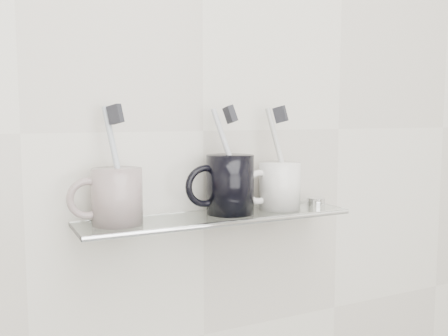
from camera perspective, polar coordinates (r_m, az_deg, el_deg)
wall_back at (r=0.94m, az=-2.40°, el=4.25°), size 2.50×0.00×2.50m
shelf_glass at (r=0.90m, az=-0.78°, el=-5.66°), size 0.50×0.12×0.01m
shelf_rail at (r=0.85m, az=0.84°, el=-6.34°), size 0.50×0.01×0.01m
bracket_left at (r=0.89m, az=-14.60°, el=-6.83°), size 0.02×0.03×0.02m
bracket_right at (r=1.05m, az=8.58°, el=-4.70°), size 0.02×0.03×0.02m
mug_left at (r=0.84m, az=-12.11°, el=-3.19°), size 0.10×0.10×0.09m
mug_left_handle at (r=0.83m, az=-15.30°, el=-3.38°), size 0.07×0.01×0.07m
toothbrush_left at (r=0.83m, az=-12.19°, el=0.52°), size 0.04×0.05×0.19m
bristles_left at (r=0.83m, az=-12.31°, el=6.03°), size 0.03×0.03×0.03m
mug_center at (r=0.91m, az=0.70°, el=-1.89°), size 0.10×0.10×0.11m
mug_center_handle at (r=0.89m, az=-2.15°, el=-2.08°), size 0.08×0.01×0.08m
toothbrush_center at (r=0.91m, az=0.71°, el=1.08°), size 0.06×0.05×0.18m
bristles_center at (r=0.90m, az=0.71°, el=6.15°), size 0.02×0.03×0.04m
mug_right at (r=0.96m, az=6.38°, el=-2.01°), size 0.10×0.10×0.09m
mug_right_handle at (r=0.94m, az=4.01°, el=-2.19°), size 0.07×0.01×0.07m
toothbrush_right at (r=0.96m, az=6.41°, el=1.31°), size 0.06×0.04×0.19m
bristles_right at (r=0.95m, az=6.47°, el=6.10°), size 0.03×0.03×0.04m
chrome_cap at (r=1.02m, az=10.49°, el=-3.77°), size 0.04×0.04×0.02m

